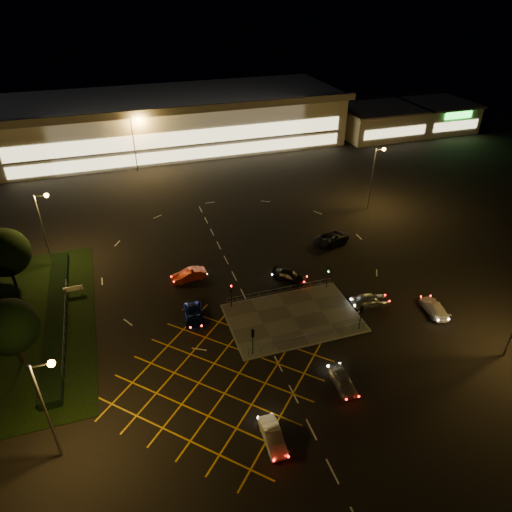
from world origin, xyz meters
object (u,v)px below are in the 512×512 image
object	(u,v)px
car_east_grey	(332,238)
car_near_silver	(343,381)
car_far_dkgrey	(289,276)
signal_ne	(328,272)
signal_sw	(253,337)
car_queue_white	(273,436)
signal_se	(361,313)
car_right_silver	(370,300)
car_circ_red	(189,275)
car_approach_white	(434,308)
car_left_blue	(194,315)
signal_nw	(231,291)

from	to	relation	value
car_east_grey	car_near_silver	bearing A→B (deg)	138.18
car_far_dkgrey	signal_ne	bearing A→B (deg)	-88.86
signal_sw	car_queue_white	distance (m)	10.33
signal_se	car_far_dkgrey	size ratio (longest dim) A/B	0.73
signal_ne	car_near_silver	xyz separation A→B (m)	(-5.31, -14.50, -1.70)
signal_se	car_queue_white	xyz separation A→B (m)	(-13.51, -10.08, -1.70)
car_east_grey	signal_ne	bearing A→B (deg)	132.84
signal_sw	car_far_dkgrey	world-z (taller)	signal_sw
signal_se	car_right_silver	size ratio (longest dim) A/B	0.75
car_right_silver	car_circ_red	size ratio (longest dim) A/B	0.97
car_east_grey	car_approach_white	size ratio (longest dim) A/B	1.21
car_queue_white	car_right_silver	xyz separation A→B (m)	(16.85, 13.55, 0.05)
car_right_silver	car_near_silver	bearing A→B (deg)	147.07
car_east_grey	car_approach_white	bearing A→B (deg)	174.82
signal_ne	car_left_blue	size ratio (longest dim) A/B	0.71
car_right_silver	car_circ_red	xyz separation A→B (m)	(-18.90, 11.47, -0.00)
car_near_silver	car_far_dkgrey	world-z (taller)	car_near_silver
car_near_silver	car_approach_white	bearing A→B (deg)	26.88
car_queue_white	car_near_silver	bearing A→B (deg)	25.24
signal_se	signal_ne	size ratio (longest dim) A/B	1.00
signal_nw	car_near_silver	xyz separation A→B (m)	(6.69, -14.50, -1.70)
car_left_blue	car_approach_white	size ratio (longest dim) A/B	0.99
signal_se	car_circ_red	distance (m)	21.64
signal_nw	car_approach_white	size ratio (longest dim) A/B	0.70
car_east_grey	signal_se	bearing A→B (deg)	144.95
signal_sw	car_far_dkgrey	bearing A→B (deg)	-127.14
signal_nw	car_right_silver	xyz separation A→B (m)	(15.34, -4.51, -1.65)
car_approach_white	car_east_grey	bearing A→B (deg)	-68.12
signal_sw	car_left_blue	xyz separation A→B (m)	(-4.53, 7.24, -1.75)
car_far_dkgrey	signal_sw	bearing A→B (deg)	-176.70
car_circ_red	car_approach_white	distance (m)	29.19
signal_sw	car_circ_red	world-z (taller)	signal_sw
signal_se	car_east_grey	xyz separation A→B (m)	(5.54, 17.82, -1.61)
car_near_silver	car_left_blue	distance (m)	17.76
car_left_blue	car_far_dkgrey	size ratio (longest dim) A/B	1.03
car_east_grey	car_circ_red	bearing A→B (deg)	79.97
signal_se	car_queue_white	bearing A→B (deg)	36.71
car_far_dkgrey	car_right_silver	bearing A→B (deg)	-96.56
car_approach_white	car_left_blue	bearing A→B (deg)	-6.24
car_approach_white	car_near_silver	bearing A→B (deg)	33.04
car_circ_red	car_approach_white	world-z (taller)	car_circ_red
signal_sw	car_approach_white	distance (m)	21.59
signal_se	car_approach_white	world-z (taller)	signal_se
car_right_silver	car_left_blue	bearing A→B (deg)	87.21
car_east_grey	car_approach_white	world-z (taller)	car_east_grey
car_left_blue	car_right_silver	distance (m)	20.22
car_left_blue	car_circ_red	xyz separation A→B (m)	(0.97, 7.70, 0.10)
car_left_blue	car_queue_white	bearing A→B (deg)	-75.20
signal_se	car_left_blue	distance (m)	18.14
car_circ_red	car_east_grey	world-z (taller)	car_east_grey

